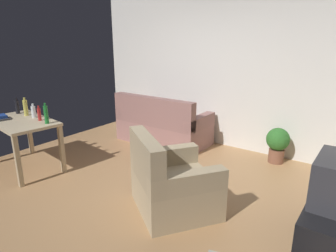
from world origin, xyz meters
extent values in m
cube|color=tan|center=(0.00, 0.00, -0.01)|extent=(5.20, 4.40, 0.02)
cube|color=silver|center=(0.00, 2.20, 1.35)|extent=(5.20, 0.10, 2.70)
cube|color=#996B66|center=(-0.82, 1.65, 0.20)|extent=(1.71, 0.84, 0.40)
cube|color=#8C625D|center=(-0.82, 1.31, 0.66)|extent=(1.71, 0.16, 0.52)
cube|color=#926661|center=(-0.05, 1.65, 0.51)|extent=(0.16, 0.84, 0.22)
cube|color=#926661|center=(-1.60, 1.65, 0.51)|extent=(0.16, 0.84, 0.22)
cube|color=black|center=(2.25, 0.13, 0.24)|extent=(0.44, 1.10, 0.48)
cube|color=#C6B28E|center=(-1.82, -0.55, 0.74)|extent=(1.28, 0.85, 0.04)
cube|color=tan|center=(-1.31, -0.93, 0.36)|extent=(0.07, 0.07, 0.72)
cube|color=tan|center=(-2.34, -0.17, 0.36)|extent=(0.07, 0.07, 0.72)
cube|color=tan|center=(-1.23, -0.32, 0.36)|extent=(0.07, 0.07, 0.72)
cylinder|color=brown|center=(1.23, 1.90, 0.11)|extent=(0.24, 0.24, 0.22)
sphere|color=#2D6B28|center=(1.23, 1.90, 0.39)|extent=(0.36, 0.36, 0.36)
cube|color=tan|center=(0.67, -0.15, 0.20)|extent=(1.22, 1.20, 0.40)
cube|color=tan|center=(0.48, -0.43, 0.66)|extent=(0.83, 0.65, 0.52)
cube|color=tan|center=(0.98, -0.36, 0.51)|extent=(0.61, 0.78, 0.22)
cube|color=tan|center=(0.37, 0.06, 0.51)|extent=(0.61, 0.78, 0.22)
cylinder|color=black|center=(-2.24, -0.37, 0.87)|extent=(0.06, 0.06, 0.22)
cylinder|color=black|center=(-2.24, -0.37, 1.00)|extent=(0.03, 0.03, 0.04)
cylinder|color=#BCB24C|center=(-2.02, -0.35, 0.88)|extent=(0.07, 0.07, 0.25)
cylinder|color=#BCB24C|center=(-2.02, -0.35, 1.03)|extent=(0.03, 0.03, 0.04)
cylinder|color=silver|center=(-1.80, -0.35, 0.85)|extent=(0.06, 0.06, 0.18)
cylinder|color=silver|center=(-1.80, -0.35, 0.96)|extent=(0.03, 0.03, 0.04)
cylinder|color=#AD2323|center=(-1.58, -0.39, 0.85)|extent=(0.05, 0.05, 0.18)
cylinder|color=#AD2323|center=(-1.58, -0.39, 0.96)|extent=(0.02, 0.02, 0.04)
cylinder|color=#1E722D|center=(-1.34, -0.43, 0.89)|extent=(0.06, 0.06, 0.26)
cylinder|color=#1E722D|center=(-1.34, -0.43, 1.04)|extent=(0.03, 0.03, 0.04)
cube|color=#333338|center=(-2.09, -0.69, 0.77)|extent=(0.28, 0.23, 0.02)
cube|color=navy|center=(-2.11, -0.69, 0.81)|extent=(0.21, 0.17, 0.04)
camera|label=1|loc=(2.40, -2.70, 1.93)|focal=31.66mm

